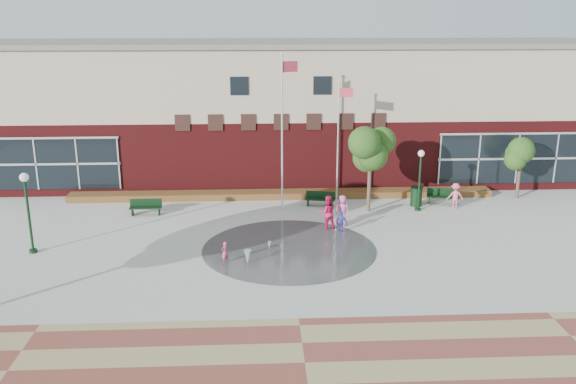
{
  "coord_description": "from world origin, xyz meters",
  "views": [
    {
      "loc": [
        -1.42,
        -24.42,
        10.94
      ],
      "look_at": [
        0.0,
        4.0,
        2.6
      ],
      "focal_mm": 38.0,
      "sensor_mm": 36.0,
      "label": 1
    }
  ],
  "objects_px": {
    "flagpole_right": "(339,137)",
    "trash_can": "(416,196)",
    "bench_left": "(146,210)",
    "flagpole_left": "(283,125)",
    "child_splash": "(225,253)"
  },
  "relations": [
    {
      "from": "flagpole_right",
      "to": "bench_left",
      "type": "xyz_separation_m",
      "value": [
        -11.09,
        -1.64,
        -3.79
      ]
    },
    {
      "from": "flagpole_right",
      "to": "trash_can",
      "type": "relative_size",
      "value": 6.22
    },
    {
      "from": "flagpole_right",
      "to": "bench_left",
      "type": "height_order",
      "value": "flagpole_right"
    },
    {
      "from": "trash_can",
      "to": "child_splash",
      "type": "xyz_separation_m",
      "value": [
        -10.86,
        -8.07,
        -0.08
      ]
    },
    {
      "from": "child_splash",
      "to": "bench_left",
      "type": "bearing_deg",
      "value": -100.23
    },
    {
      "from": "flagpole_right",
      "to": "child_splash",
      "type": "relative_size",
      "value": 7.06
    },
    {
      "from": "trash_can",
      "to": "bench_left",
      "type": "bearing_deg",
      "value": -176.77
    },
    {
      "from": "flagpole_right",
      "to": "trash_can",
      "type": "xyz_separation_m",
      "value": [
        4.59,
        -0.75,
        -3.48
      ]
    },
    {
      "from": "flagpole_right",
      "to": "child_splash",
      "type": "distance_m",
      "value": 11.4
    },
    {
      "from": "bench_left",
      "to": "child_splash",
      "type": "xyz_separation_m",
      "value": [
        4.81,
        -7.19,
        0.23
      ]
    },
    {
      "from": "trash_can",
      "to": "child_splash",
      "type": "height_order",
      "value": "trash_can"
    },
    {
      "from": "bench_left",
      "to": "flagpole_left",
      "type": "bearing_deg",
      "value": 2.87
    },
    {
      "from": "bench_left",
      "to": "trash_can",
      "type": "xyz_separation_m",
      "value": [
        15.67,
        0.88,
        0.31
      ]
    },
    {
      "from": "flagpole_right",
      "to": "child_splash",
      "type": "height_order",
      "value": "flagpole_right"
    },
    {
      "from": "flagpole_right",
      "to": "bench_left",
      "type": "distance_m",
      "value": 11.83
    }
  ]
}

